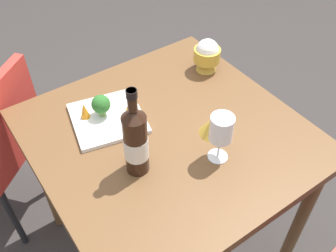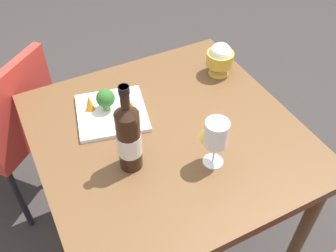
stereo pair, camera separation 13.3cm
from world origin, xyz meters
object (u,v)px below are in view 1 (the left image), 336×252
Objects in this scene: rice_bowl at (207,55)px; serving_plate at (108,118)px; carrot_garnish_right at (84,110)px; broccoli_floret at (101,105)px; wine_bottle at (136,141)px; rice_bowl_lid at (214,125)px; carrot_garnish_left at (128,111)px; wine_glass at (221,130)px.

rice_bowl is 0.47× the size of serving_plate.
broccoli_floret is at bearing 155.05° from carrot_garnish_right.
rice_bowl is 0.49m from serving_plate.
wine_bottle reaches higher than rice_bowl_lid.
broccoli_floret is 1.69× the size of carrot_garnish_left.
carrot_garnish_right is (0.04, -0.30, -0.08)m from wine_bottle.
wine_glass is at bearing 58.05° from rice_bowl_lid.
broccoli_floret is at bearing -45.78° from rice_bowl_lid.
wine_bottle is 3.24× the size of rice_bowl_lid.
wine_glass is 2.85× the size of carrot_garnish_right.
wine_glass reaches higher than serving_plate.
rice_bowl reaches higher than serving_plate.
wine_glass is 0.45m from broccoli_floret.
wine_glass is 0.49m from rice_bowl.
rice_bowl is 0.50m from broccoli_floret.
serving_plate is (0.49, 0.04, -0.07)m from rice_bowl.
rice_bowl_lid is at bearing 135.18° from serving_plate.
wine_bottle is 0.28m from serving_plate.
carrot_garnish_left is at bearing -65.48° from wine_glass.
rice_bowl reaches higher than carrot_garnish_right.
broccoli_floret is (-0.02, -0.27, -0.06)m from wine_bottle.
rice_bowl_lid is 0.31m from carrot_garnish_left.
rice_bowl is at bearing -150.75° from wine_bottle.
broccoli_floret is at bearing -59.87° from wine_glass.
wine_glass is 1.79× the size of rice_bowl_lid.
carrot_garnish_right is at bearing -0.97° from rice_bowl.
serving_plate is at bearing -96.42° from wine_bottle.
broccoli_floret reaches higher than rice_bowl_lid.
wine_glass reaches higher than carrot_garnish_left.
wine_glass reaches higher than rice_bowl_lid.
rice_bowl is 1.65× the size of broccoli_floret.
carrot_garnish_left is at bearing 146.82° from carrot_garnish_right.
rice_bowl is at bearing -125.13° from rice_bowl_lid.
broccoli_floret is 0.06m from carrot_garnish_right.
carrot_garnish_left is at bearing 148.39° from serving_plate.
wine_bottle is 0.31m from carrot_garnish_right.
wine_bottle is at bearing 66.34° from carrot_garnish_left.
broccoli_floret is at bearing -38.41° from carrot_garnish_left.
carrot_garnish_left is (0.21, -0.23, 0.00)m from rice_bowl_lid.
wine_bottle reaches higher than wine_glass.
wine_glass is 0.14m from rice_bowl_lid.
serving_plate is 0.06m from broccoli_floret.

